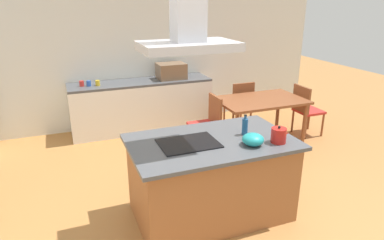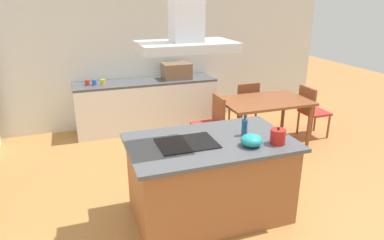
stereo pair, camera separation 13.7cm
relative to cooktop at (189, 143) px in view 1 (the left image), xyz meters
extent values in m
plane|color=#AD753D|center=(0.26, 1.50, -0.91)|extent=(16.00, 16.00, 0.00)
cube|color=silver|center=(0.26, 3.25, 0.44)|extent=(7.20, 0.10, 2.70)
cube|color=#995B33|center=(0.26, 0.00, -0.48)|extent=(1.64, 0.96, 0.86)
cube|color=#4C4F54|center=(0.26, 0.00, -0.03)|extent=(1.74, 1.06, 0.04)
cube|color=black|center=(0.00, 0.00, 0.00)|extent=(0.60, 0.44, 0.01)
cylinder|color=#B21E19|center=(0.88, -0.30, 0.07)|extent=(0.16, 0.16, 0.16)
sphere|color=black|center=(0.88, -0.30, 0.16)|extent=(0.03, 0.03, 0.03)
cone|color=#B21E19|center=(0.98, -0.30, 0.08)|extent=(0.06, 0.03, 0.04)
cylinder|color=navy|center=(0.66, 0.02, 0.08)|extent=(0.06, 0.06, 0.18)
cylinder|color=navy|center=(0.66, 0.02, 0.19)|extent=(0.03, 0.03, 0.04)
cylinder|color=black|center=(0.66, 0.02, 0.22)|extent=(0.03, 0.03, 0.01)
ellipsoid|color=teal|center=(0.60, -0.26, 0.06)|extent=(0.22, 0.22, 0.12)
cube|color=white|center=(0.18, 2.88, -0.48)|extent=(2.51, 0.62, 0.86)
cube|color=#4C4F54|center=(0.18, 2.88, -0.03)|extent=(2.51, 0.62, 0.04)
cube|color=brown|center=(0.75, 2.88, 0.13)|extent=(0.50, 0.38, 0.28)
cylinder|color=red|center=(-0.82, 2.89, 0.04)|extent=(0.08, 0.08, 0.09)
cylinder|color=#2D56B2|center=(-0.71, 2.86, 0.04)|extent=(0.08, 0.08, 0.09)
cylinder|color=gold|center=(-0.57, 2.83, 0.04)|extent=(0.08, 0.08, 0.09)
cube|color=brown|center=(1.84, 1.57, -0.18)|extent=(1.40, 0.90, 0.04)
cylinder|color=brown|center=(1.22, 1.20, -0.55)|extent=(0.06, 0.06, 0.71)
cylinder|color=brown|center=(2.46, 1.20, -0.55)|extent=(0.06, 0.06, 0.71)
cylinder|color=brown|center=(1.22, 1.94, -0.55)|extent=(0.06, 0.06, 0.71)
cylinder|color=brown|center=(2.46, 1.94, -0.55)|extent=(0.06, 0.06, 0.71)
cube|color=red|center=(0.84, 1.57, -0.48)|extent=(0.42, 0.42, 0.04)
cube|color=brown|center=(1.03, 1.57, -0.24)|extent=(0.04, 0.42, 0.44)
cylinder|color=brown|center=(0.66, 1.39, -0.70)|extent=(0.04, 0.04, 0.41)
cylinder|color=brown|center=(0.66, 1.75, -0.70)|extent=(0.04, 0.04, 0.41)
cylinder|color=brown|center=(1.02, 1.39, -0.70)|extent=(0.04, 0.04, 0.41)
cylinder|color=brown|center=(1.02, 1.75, -0.70)|extent=(0.04, 0.04, 0.41)
cube|color=red|center=(2.84, 1.57, -0.48)|extent=(0.42, 0.42, 0.04)
cube|color=brown|center=(2.65, 1.57, -0.24)|extent=(0.04, 0.42, 0.44)
cylinder|color=brown|center=(3.02, 1.75, -0.70)|extent=(0.04, 0.04, 0.41)
cylinder|color=brown|center=(3.02, 1.39, -0.70)|extent=(0.04, 0.04, 0.41)
cylinder|color=brown|center=(2.66, 1.75, -0.70)|extent=(0.04, 0.04, 0.41)
cylinder|color=brown|center=(2.66, 1.39, -0.70)|extent=(0.04, 0.04, 0.41)
cube|color=red|center=(1.84, 2.32, -0.48)|extent=(0.42, 0.42, 0.04)
cube|color=brown|center=(1.84, 2.13, -0.24)|extent=(0.42, 0.04, 0.44)
cylinder|color=brown|center=(1.66, 2.50, -0.70)|extent=(0.04, 0.04, 0.41)
cylinder|color=brown|center=(2.02, 2.50, -0.70)|extent=(0.04, 0.04, 0.41)
cylinder|color=brown|center=(1.66, 2.14, -0.70)|extent=(0.04, 0.04, 0.41)
cylinder|color=brown|center=(2.02, 2.14, -0.70)|extent=(0.04, 0.04, 0.41)
cube|color=#ADADB2|center=(0.00, 0.00, 0.98)|extent=(0.90, 0.55, 0.08)
cube|color=#ADADB2|center=(0.00, 0.00, 1.37)|extent=(0.28, 0.24, 0.70)
camera|label=1|loc=(-1.15, -3.04, 1.43)|focal=32.36mm
camera|label=2|loc=(-1.02, -3.09, 1.43)|focal=32.36mm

